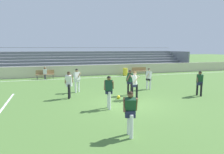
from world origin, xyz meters
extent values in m
plane|color=#517A38|center=(0.00, 0.00, 0.00)|extent=(160.00, 160.00, 0.00)
cube|color=white|center=(0.00, 10.73, 0.00)|extent=(44.00, 0.12, 0.01)
cube|color=white|center=(-6.60, 2.49, 0.00)|extent=(0.12, 4.40, 0.01)
cube|color=beige|center=(0.00, 12.47, 0.60)|extent=(48.00, 0.16, 1.20)
cube|color=#B2B2B7|center=(2.07, 13.81, 0.33)|extent=(25.23, 0.36, 0.08)
cube|color=slate|center=(2.07, 13.61, 0.17)|extent=(25.23, 0.04, 0.33)
cube|color=#B2B2B7|center=(2.07, 14.51, 0.66)|extent=(25.23, 0.36, 0.08)
cube|color=slate|center=(2.07, 14.31, 0.50)|extent=(25.23, 0.04, 0.33)
cube|color=#B2B2B7|center=(2.07, 15.21, 0.99)|extent=(25.23, 0.36, 0.08)
cube|color=slate|center=(2.07, 15.01, 0.83)|extent=(25.23, 0.04, 0.33)
cube|color=#B2B2B7|center=(2.07, 15.91, 1.33)|extent=(25.23, 0.36, 0.08)
cube|color=slate|center=(2.07, 15.71, 1.16)|extent=(25.23, 0.04, 0.33)
cube|color=#B2B2B7|center=(2.07, 16.62, 1.66)|extent=(25.23, 0.36, 0.08)
cube|color=slate|center=(2.07, 16.42, 1.49)|extent=(25.23, 0.04, 0.33)
cube|color=#B2B2B7|center=(2.07, 17.32, 1.99)|extent=(25.23, 0.36, 0.08)
cube|color=slate|center=(2.07, 17.12, 1.82)|extent=(25.23, 0.04, 0.33)
cube|color=#B2B2B7|center=(2.07, 18.02, 2.32)|extent=(25.23, 0.36, 0.08)
cube|color=slate|center=(2.07, 17.82, 2.15)|extent=(25.23, 0.04, 0.33)
cube|color=#B2B2B7|center=(2.07, 18.72, 2.65)|extent=(25.23, 0.36, 0.08)
cube|color=slate|center=(2.07, 18.52, 2.48)|extent=(25.23, 0.04, 0.33)
cube|color=slate|center=(14.59, 16.26, 1.33)|extent=(0.20, 5.27, 2.65)
cylinder|color=slate|center=(2.07, 18.97, 3.20)|extent=(25.23, 0.06, 0.06)
cube|color=#99754C|center=(5.94, 11.27, 0.45)|extent=(1.80, 0.40, 0.06)
cube|color=#99754C|center=(5.94, 11.45, 0.70)|extent=(1.80, 0.05, 0.40)
cylinder|color=#47474C|center=(5.16, 11.27, 0.23)|extent=(0.07, 0.07, 0.45)
cylinder|color=#47474C|center=(6.72, 11.27, 0.23)|extent=(0.07, 0.07, 0.45)
cube|color=#99754C|center=(-4.59, 11.27, 0.45)|extent=(1.80, 0.40, 0.06)
cube|color=#99754C|center=(-4.59, 11.45, 0.70)|extent=(1.80, 0.05, 0.40)
cylinder|color=#47474C|center=(-5.37, 11.27, 0.23)|extent=(0.07, 0.07, 0.45)
cylinder|color=#47474C|center=(-3.81, 11.27, 0.23)|extent=(0.07, 0.07, 0.45)
cylinder|color=yellow|center=(4.15, 11.27, 0.43)|extent=(0.52, 0.52, 0.86)
cylinder|color=#2D2D38|center=(-4.59, 11.05, 0.23)|extent=(0.16, 0.16, 0.45)
cube|color=white|center=(-4.59, 11.27, 0.74)|extent=(0.36, 0.24, 0.52)
sphere|color=brown|center=(-4.59, 11.27, 1.10)|extent=(0.21, 0.21, 0.21)
cylinder|color=black|center=(0.94, 1.87, 0.45)|extent=(0.13, 0.13, 0.90)
cylinder|color=black|center=(0.81, 2.10, 0.45)|extent=(0.13, 0.13, 0.90)
cube|color=#232847|center=(0.88, 1.98, 0.88)|extent=(0.35, 0.42, 0.24)
cube|color=#194228|center=(0.88, 1.98, 1.18)|extent=(0.49, 0.50, 0.60)
cylinder|color=brown|center=(0.73, 1.85, 1.22)|extent=(0.38, 0.23, 0.45)
cylinder|color=brown|center=(1.02, 2.11, 1.22)|extent=(0.38, 0.23, 0.45)
sphere|color=brown|center=(0.88, 1.98, 1.56)|extent=(0.21, 0.21, 0.21)
sphere|color=black|center=(0.88, 1.98, 1.59)|extent=(0.20, 0.20, 0.20)
cylinder|color=black|center=(0.60, 0.93, 0.45)|extent=(0.13, 0.13, 0.91)
cylinder|color=black|center=(0.92, 0.94, 0.45)|extent=(0.13, 0.13, 0.91)
cube|color=#232847|center=(0.76, 0.94, 0.89)|extent=(0.37, 0.42, 0.24)
cube|color=white|center=(0.76, 0.94, 1.19)|extent=(0.44, 0.48, 0.58)
cylinder|color=beige|center=(0.75, 1.14, 1.22)|extent=(0.35, 0.26, 0.46)
cylinder|color=beige|center=(0.77, 0.73, 1.22)|extent=(0.35, 0.26, 0.46)
sphere|color=beige|center=(0.76, 0.94, 1.57)|extent=(0.21, 0.21, 0.21)
sphere|color=brown|center=(0.76, 0.94, 1.59)|extent=(0.20, 0.20, 0.20)
cylinder|color=white|center=(-2.48, 3.79, 0.45)|extent=(0.13, 0.13, 0.89)
cylinder|color=white|center=(-2.22, 4.02, 0.45)|extent=(0.13, 0.13, 0.89)
cube|color=white|center=(-2.35, 3.91, 0.87)|extent=(0.42, 0.34, 0.24)
cube|color=white|center=(-2.35, 3.91, 1.17)|extent=(0.47, 0.42, 0.59)
cylinder|color=#A87A5B|center=(-2.48, 4.07, 1.21)|extent=(0.22, 0.39, 0.45)
cylinder|color=#A87A5B|center=(-2.23, 3.74, 1.21)|extent=(0.22, 0.39, 0.45)
sphere|color=#A87A5B|center=(-2.35, 3.91, 1.56)|extent=(0.21, 0.21, 0.21)
sphere|color=black|center=(-2.35, 3.91, 1.58)|extent=(0.20, 0.20, 0.20)
cylinder|color=black|center=(5.13, 0.58, 0.42)|extent=(0.13, 0.13, 0.85)
cylinder|color=black|center=(5.16, 0.26, 0.42)|extent=(0.13, 0.13, 0.85)
cube|color=#232847|center=(5.14, 0.42, 0.83)|extent=(0.42, 0.38, 0.24)
cube|color=#194228|center=(5.14, 0.42, 1.13)|extent=(0.48, 0.46, 0.59)
cylinder|color=brown|center=(5.35, 0.43, 1.17)|extent=(0.26, 0.34, 0.47)
cylinder|color=brown|center=(4.94, 0.41, 1.17)|extent=(0.26, 0.34, 0.47)
sphere|color=brown|center=(5.14, 0.42, 1.51)|extent=(0.21, 0.21, 0.21)
sphere|color=black|center=(5.14, 0.42, 1.54)|extent=(0.20, 0.20, 0.20)
cylinder|color=white|center=(-1.35, -0.72, 0.46)|extent=(0.13, 0.13, 0.92)
cylinder|color=white|center=(-1.31, -0.39, 0.46)|extent=(0.13, 0.13, 0.92)
cube|color=#232847|center=(-1.33, -0.55, 0.90)|extent=(0.41, 0.33, 0.24)
cube|color=#194228|center=(-1.33, -0.55, 1.20)|extent=(0.49, 0.50, 0.60)
cylinder|color=brown|center=(-1.53, -0.52, 1.24)|extent=(0.19, 0.36, 0.47)
cylinder|color=brown|center=(-1.12, -0.59, 1.24)|extent=(0.19, 0.36, 0.47)
sphere|color=brown|center=(-1.33, -0.55, 1.59)|extent=(0.21, 0.21, 0.21)
sphere|color=black|center=(-1.33, -0.55, 1.61)|extent=(0.20, 0.20, 0.20)
cylinder|color=white|center=(3.06, 3.24, 0.41)|extent=(0.13, 0.13, 0.83)
cylinder|color=white|center=(2.90, 3.45, 0.41)|extent=(0.13, 0.13, 0.83)
cube|color=black|center=(2.98, 3.35, 0.81)|extent=(0.33, 0.41, 0.24)
cube|color=white|center=(2.98, 3.35, 1.11)|extent=(0.40, 0.46, 0.58)
cylinder|color=beige|center=(2.85, 3.20, 1.15)|extent=(0.39, 0.20, 0.45)
cylinder|color=beige|center=(3.12, 3.49, 1.15)|extent=(0.39, 0.20, 0.45)
sphere|color=beige|center=(2.98, 3.35, 1.49)|extent=(0.21, 0.21, 0.21)
sphere|color=black|center=(2.98, 3.35, 1.51)|extent=(0.20, 0.20, 0.20)
cylinder|color=white|center=(-1.55, -3.83, 0.42)|extent=(0.13, 0.13, 0.84)
cylinder|color=white|center=(-1.60, -4.17, 0.42)|extent=(0.13, 0.13, 0.84)
cube|color=#232847|center=(-1.58, -4.00, 0.82)|extent=(0.41, 0.32, 0.24)
cube|color=#194228|center=(-1.58, -4.00, 1.12)|extent=(0.48, 0.48, 0.60)
cylinder|color=brown|center=(-1.37, -4.05, 1.16)|extent=(0.16, 0.29, 0.51)
cylinder|color=brown|center=(-1.78, -3.95, 1.16)|extent=(0.16, 0.29, 0.51)
sphere|color=brown|center=(-1.58, -4.00, 1.51)|extent=(0.21, 0.21, 0.21)
sphere|color=black|center=(-1.58, -4.00, 1.53)|extent=(0.20, 0.20, 0.20)
cylinder|color=black|center=(-3.04, 2.41, 0.45)|extent=(0.13, 0.13, 0.90)
cylinder|color=black|center=(-3.10, 2.14, 0.45)|extent=(0.13, 0.13, 0.90)
cube|color=white|center=(-3.07, 2.27, 0.88)|extent=(0.41, 0.32, 0.24)
cube|color=white|center=(-3.07, 2.27, 1.18)|extent=(0.47, 0.44, 0.59)
cylinder|color=brown|center=(-2.87, 2.25, 1.21)|extent=(0.16, 0.28, 0.51)
cylinder|color=brown|center=(-3.27, 2.29, 1.21)|extent=(0.16, 0.28, 0.51)
sphere|color=brown|center=(-3.07, 2.27, 1.56)|extent=(0.21, 0.21, 0.21)
sphere|color=black|center=(-3.07, 2.27, 1.58)|extent=(0.20, 0.20, 0.20)
sphere|color=yellow|center=(-0.18, 1.23, 0.11)|extent=(0.22, 0.22, 0.22)
camera|label=1|loc=(-4.24, -10.35, 3.10)|focal=32.63mm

